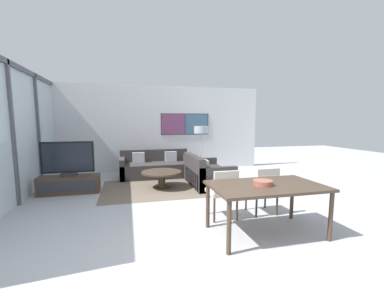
# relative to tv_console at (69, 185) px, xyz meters

# --- Properties ---
(ground_plane) EXTENTS (24.00, 24.00, 0.00)m
(ground_plane) POSITION_rel_tv_console_xyz_m (2.27, -3.62, -0.21)
(ground_plane) COLOR #B2B2B7
(wall_back) EXTENTS (7.20, 0.09, 2.80)m
(wall_back) POSITION_rel_tv_console_xyz_m (2.30, 2.30, 1.20)
(wall_back) COLOR silver
(wall_back) RESTS_ON ground_plane
(window_wall_left) EXTENTS (0.07, 5.92, 2.80)m
(window_wall_left) POSITION_rel_tv_console_xyz_m (-0.83, -0.66, 1.33)
(window_wall_left) COLOR silver
(window_wall_left) RESTS_ON ground_plane
(area_rug) EXTENTS (2.88, 2.14, 0.01)m
(area_rug) POSITION_rel_tv_console_xyz_m (2.12, -0.04, -0.20)
(area_rug) COLOR #706051
(area_rug) RESTS_ON ground_plane
(tv_console) EXTENTS (1.32, 0.42, 0.41)m
(tv_console) POSITION_rel_tv_console_xyz_m (0.00, 0.00, 0.00)
(tv_console) COLOR #423326
(tv_console) RESTS_ON ground_plane
(television) EXTENTS (1.13, 0.20, 0.78)m
(television) POSITION_rel_tv_console_xyz_m (0.00, 0.00, 0.60)
(television) COLOR #2D2D33
(television) RESTS_ON tv_console
(sofa_main) EXTENTS (2.06, 0.94, 0.79)m
(sofa_main) POSITION_rel_tv_console_xyz_m (2.12, 1.36, 0.06)
(sofa_main) COLOR #383333
(sofa_main) RESTS_ON ground_plane
(sofa_side) EXTENTS (0.94, 1.60, 0.79)m
(sofa_side) POSITION_rel_tv_console_xyz_m (3.26, -0.02, 0.06)
(sofa_side) COLOR #383333
(sofa_side) RESTS_ON ground_plane
(coffee_table) EXTENTS (0.99, 0.99, 0.42)m
(coffee_table) POSITION_rel_tv_console_xyz_m (2.12, -0.04, 0.11)
(coffee_table) COLOR #423326
(coffee_table) RESTS_ON ground_plane
(dining_table) EXTENTS (1.62, 0.98, 0.74)m
(dining_table) POSITION_rel_tv_console_xyz_m (3.26, -3.02, 0.46)
(dining_table) COLOR #423326
(dining_table) RESTS_ON ground_plane
(dining_chair_left) EXTENTS (0.46, 0.46, 0.85)m
(dining_chair_left) POSITION_rel_tv_console_xyz_m (2.87, -2.32, 0.29)
(dining_chair_left) COLOR beige
(dining_chair_left) RESTS_ON ground_plane
(dining_chair_centre) EXTENTS (0.46, 0.46, 0.85)m
(dining_chair_centre) POSITION_rel_tv_console_xyz_m (3.65, -2.28, 0.29)
(dining_chair_centre) COLOR beige
(dining_chair_centre) RESTS_ON ground_plane
(fruit_bowl) EXTENTS (0.28, 0.28, 0.07)m
(fruit_bowl) POSITION_rel_tv_console_xyz_m (3.20, -3.03, 0.58)
(fruit_bowl) COLOR #995642
(fruit_bowl) RESTS_ON dining_table
(floor_lamp) EXTENTS (0.43, 0.43, 1.50)m
(floor_lamp) POSITION_rel_tv_console_xyz_m (3.54, 1.34, 1.10)
(floor_lamp) COLOR #2D2D33
(floor_lamp) RESTS_ON ground_plane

